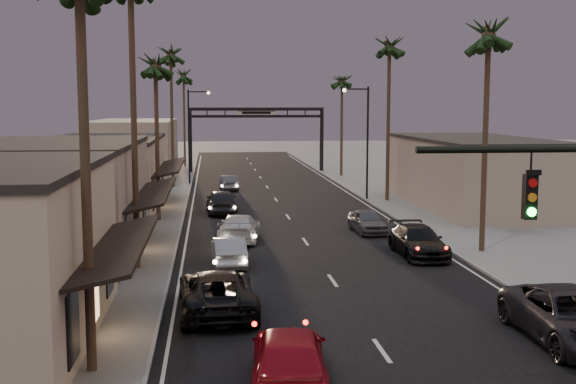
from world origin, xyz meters
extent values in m
plane|color=slate|center=(0.00, 40.00, 0.00)|extent=(200.00, 200.00, 0.00)
cube|color=black|center=(0.00, 45.00, 0.00)|extent=(14.00, 120.00, 0.02)
cube|color=slate|center=(-9.50, 52.00, 0.06)|extent=(5.00, 92.00, 0.12)
cube|color=slate|center=(9.50, 52.00, 0.06)|extent=(5.00, 92.00, 0.12)
cube|color=gray|center=(-13.00, 26.00, 2.75)|extent=(8.00, 14.00, 5.50)
cube|color=#BAAB8E|center=(-13.00, 42.00, 2.50)|extent=(8.00, 16.00, 5.00)
cube|color=gray|center=(-13.00, 65.00, 3.00)|extent=(8.00, 20.00, 6.00)
cube|color=gray|center=(14.00, 40.00, 2.50)|extent=(8.00, 18.00, 5.00)
cube|color=black|center=(1.80, 4.00, 5.55)|extent=(0.28, 0.22, 1.00)
cube|color=black|center=(-7.40, 70.00, 3.50)|extent=(0.40, 0.40, 7.00)
cube|color=black|center=(7.40, 70.00, 3.50)|extent=(0.40, 0.40, 7.00)
cube|color=black|center=(0.00, 70.00, 7.10)|extent=(15.20, 0.35, 0.35)
cube|color=black|center=(0.00, 70.00, 6.30)|extent=(15.20, 0.30, 0.30)
cube|color=beige|center=(0.00, 69.98, 6.70)|extent=(4.20, 0.12, 1.00)
cylinder|color=black|center=(7.20, 45.00, 4.50)|extent=(0.16, 0.16, 9.00)
cylinder|color=black|center=(6.20, 45.00, 8.80)|extent=(2.00, 0.12, 0.12)
sphere|color=#FFD899|center=(5.30, 45.00, 8.70)|extent=(0.30, 0.30, 0.30)
cylinder|color=black|center=(-7.20, 58.00, 4.50)|extent=(0.16, 0.16, 9.00)
cylinder|color=black|center=(-6.20, 58.00, 8.80)|extent=(2.00, 0.12, 0.12)
sphere|color=#FFD899|center=(-5.30, 58.00, 8.70)|extent=(0.30, 0.30, 0.30)
cylinder|color=#38281C|center=(-8.60, 9.00, 5.50)|extent=(0.28, 0.28, 11.00)
cylinder|color=#38281C|center=(-8.60, 22.00, 6.50)|extent=(0.28, 0.28, 13.00)
cylinder|color=#38281C|center=(-8.60, 36.00, 5.00)|extent=(0.28, 0.28, 10.00)
sphere|color=black|center=(-8.60, 36.00, 10.60)|extent=(3.20, 3.20, 3.20)
cylinder|color=#38281C|center=(-8.60, 55.00, 6.00)|extent=(0.28, 0.28, 12.00)
sphere|color=black|center=(-8.60, 55.00, 12.60)|extent=(3.20, 3.20, 3.20)
cylinder|color=#38281C|center=(8.60, 24.00, 5.50)|extent=(0.28, 0.28, 11.00)
sphere|color=black|center=(8.60, 24.00, 11.60)|extent=(3.20, 3.20, 3.20)
cylinder|color=#38281C|center=(8.60, 44.00, 6.00)|extent=(0.28, 0.28, 12.00)
sphere|color=black|center=(8.60, 44.00, 12.60)|extent=(3.20, 3.20, 3.20)
cylinder|color=#38281C|center=(8.60, 64.00, 5.00)|extent=(0.28, 0.28, 10.00)
sphere|color=black|center=(8.60, 64.00, 10.60)|extent=(3.20, 3.20, 3.20)
cylinder|color=#38281C|center=(-8.30, 78.00, 5.50)|extent=(0.28, 0.28, 11.00)
sphere|color=black|center=(-8.30, 78.00, 11.60)|extent=(3.20, 3.20, 3.20)
imported|color=maroon|center=(-3.16, 7.51, 0.85)|extent=(2.46, 5.17, 1.71)
imported|color=black|center=(-5.02, 14.59, 0.81)|extent=(2.93, 5.92, 1.61)
imported|color=gray|center=(-4.39, 22.53, 0.69)|extent=(1.67, 4.24, 1.37)
imported|color=silver|center=(-3.64, 28.59, 0.76)|extent=(2.78, 5.44, 1.51)
imported|color=black|center=(-4.46, 39.09, 0.85)|extent=(2.22, 5.08, 1.70)
imported|color=#47484C|center=(-3.59, 52.95, 0.67)|extent=(1.76, 4.17, 1.34)
imported|color=black|center=(6.20, 10.09, 0.85)|extent=(2.88, 6.17, 1.71)
imported|color=black|center=(5.14, 23.63, 0.76)|extent=(2.18, 5.24, 1.51)
imported|color=#4D4D52|center=(4.05, 30.49, 0.70)|extent=(1.94, 4.19, 1.39)
camera|label=1|loc=(-5.20, -11.10, 7.56)|focal=45.00mm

